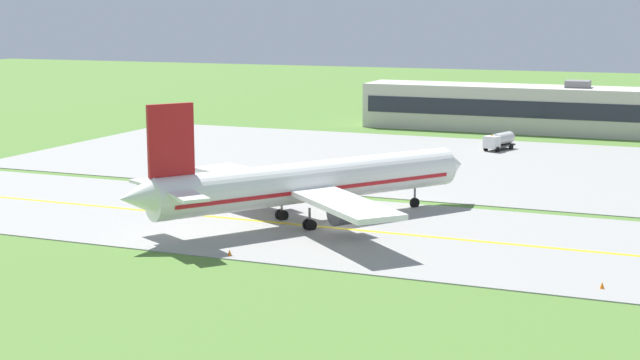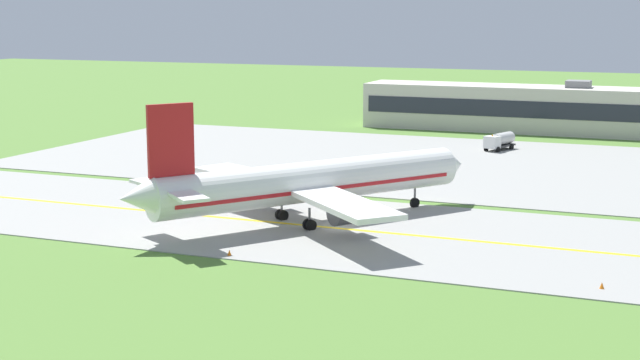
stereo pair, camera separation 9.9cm
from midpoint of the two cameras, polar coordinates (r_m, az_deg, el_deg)
name	(u,v)px [view 1 (the left image)]	position (r m, az deg, el deg)	size (l,w,h in m)	color
ground_plane	(340,229)	(90.31, 1.21, -3.03)	(500.00, 500.00, 0.00)	#517A33
taxiway_strip	(340,229)	(90.30, 1.21, -3.00)	(240.00, 28.00, 0.10)	gray
apron_pad	(522,168)	(127.64, 12.19, 0.70)	(140.00, 52.00, 0.10)	gray
taxiway_centreline	(340,228)	(90.29, 1.21, -2.97)	(220.00, 0.60, 0.01)	yellow
airplane_lead	(308,183)	(92.00, -0.75, -0.16)	(28.89, 34.51, 12.70)	white
service_truck_catering	(499,140)	(143.38, 10.85, 2.38)	(3.98, 6.34, 2.65)	silver
terminal_building	(515,108)	(167.60, 11.78, 4.31)	(52.81, 10.46, 9.09)	beige
traffic_cone_near_edge	(602,286)	(74.24, 16.78, -6.20)	(0.44, 0.44, 0.60)	orange
traffic_cone_mid_edge	(230,253)	(80.86, -5.57, -4.45)	(0.44, 0.44, 0.60)	orange
traffic_cone_far_edge	(342,198)	(103.74, 1.33, -1.11)	(0.44, 0.44, 0.60)	orange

